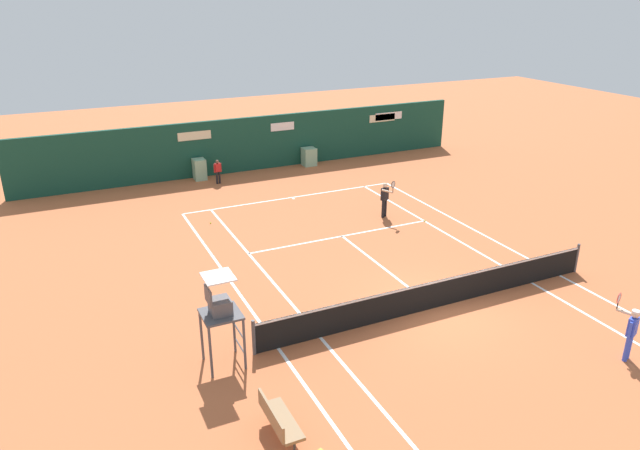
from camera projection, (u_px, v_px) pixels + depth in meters
ground_plane at (424, 300)px, 19.05m from camera, size 80.00×80.00×0.01m
tennis_net at (436, 293)px, 18.38m from camera, size 12.10×0.10×1.07m
sponsor_back_wall at (255, 144)px, 32.30m from camera, size 25.00×1.02×2.94m
umpire_chair at (220, 309)px, 15.15m from camera, size 1.00×1.00×2.63m
player_bench at (278, 419)px, 13.01m from camera, size 0.54×1.50×0.88m
player_on_baseline at (385, 197)px, 25.63m from camera, size 0.47×0.82×1.81m
player_near_side at (631, 329)px, 15.66m from camera, size 0.47×0.78×1.76m
ball_kid_right_post at (218, 170)px, 30.16m from camera, size 0.42×0.20×1.26m
tennis_ball_near_service_line at (425, 221)px, 25.44m from camera, size 0.07×0.07×0.07m
tennis_ball_mid_court at (211, 223)px, 25.21m from camera, size 0.07×0.07×0.07m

